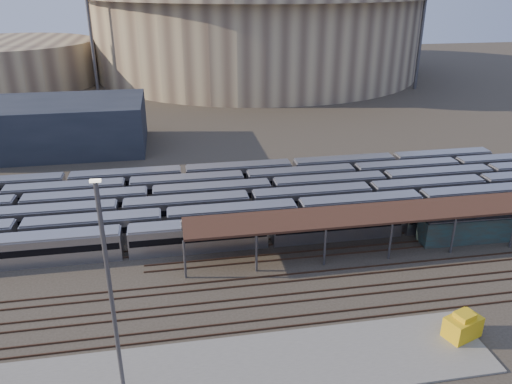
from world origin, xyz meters
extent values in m
plane|color=#383026|center=(0.00, 0.00, 0.00)|extent=(420.00, 420.00, 0.00)
cube|color=gray|center=(-5.00, -15.00, 0.10)|extent=(50.00, 9.00, 0.20)
cube|color=#AEADB2|center=(3.50, 8.00, 1.80)|extent=(112.00, 2.90, 3.60)
cube|color=#AEADB2|center=(8.51, 12.20, 1.80)|extent=(112.00, 2.90, 3.60)
cube|color=#AEADB2|center=(2.36, 16.40, 1.80)|extent=(112.00, 2.90, 3.60)
cube|color=#AEADB2|center=(6.46, 20.60, 1.80)|extent=(112.00, 2.90, 3.60)
cube|color=#AEADB2|center=(2.85, 24.80, 1.80)|extent=(112.00, 2.90, 3.60)
cube|color=#AEADB2|center=(-6.98, 29.00, 1.80)|extent=(112.00, 2.90, 3.60)
cylinder|color=#535257|center=(-8.00, 1.30, 2.50)|extent=(0.30, 0.30, 5.00)
cylinder|color=#535257|center=(-8.00, 6.70, 2.50)|extent=(0.30, 0.30, 5.00)
cylinder|color=#535257|center=(0.57, 1.30, 2.50)|extent=(0.30, 0.30, 5.00)
cylinder|color=#535257|center=(0.57, 6.70, 2.50)|extent=(0.30, 0.30, 5.00)
cylinder|color=#535257|center=(9.14, 1.30, 2.50)|extent=(0.30, 0.30, 5.00)
cylinder|color=#535257|center=(9.14, 6.70, 2.50)|extent=(0.30, 0.30, 5.00)
cylinder|color=#535257|center=(17.71, 1.30, 2.50)|extent=(0.30, 0.30, 5.00)
cylinder|color=#535257|center=(17.71, 6.70, 2.50)|extent=(0.30, 0.30, 5.00)
cylinder|color=#535257|center=(26.29, 1.30, 2.50)|extent=(0.30, 0.30, 5.00)
cylinder|color=#535257|center=(26.29, 6.70, 2.50)|extent=(0.30, 0.30, 5.00)
cylinder|color=#535257|center=(34.86, 6.70, 2.50)|extent=(0.30, 0.30, 5.00)
cube|color=#362316|center=(22.00, 4.00, 5.15)|extent=(60.00, 6.00, 0.30)
cube|color=#4C3323|center=(0.00, -1.75, 0.09)|extent=(170.00, 0.12, 0.18)
cube|color=#4C3323|center=(0.00, -0.25, 0.09)|extent=(170.00, 0.12, 0.18)
cube|color=#4C3323|center=(0.00, -5.75, 0.09)|extent=(170.00, 0.12, 0.18)
cube|color=#4C3323|center=(0.00, -4.25, 0.09)|extent=(170.00, 0.12, 0.18)
cube|color=#4C3323|center=(0.00, -9.75, 0.09)|extent=(170.00, 0.12, 0.18)
cube|color=#4C3323|center=(0.00, -8.25, 0.09)|extent=(170.00, 0.12, 0.18)
cylinder|color=tan|center=(25.00, 140.00, 14.00)|extent=(116.00, 116.00, 28.00)
cylinder|color=tan|center=(-60.00, 130.00, 7.00)|extent=(56.00, 56.00, 14.00)
cube|color=#1E232D|center=(-35.00, 55.00, 5.00)|extent=(42.00, 20.00, 10.00)
cylinder|color=#535257|center=(-30.00, 110.00, 18.00)|extent=(1.00, 1.00, 36.00)
cylinder|color=#535257|center=(70.00, 100.00, 18.00)|extent=(1.00, 1.00, 36.00)
cylinder|color=#535257|center=(-10.00, 160.00, 18.00)|extent=(1.00, 1.00, 36.00)
cube|color=#1C4647|center=(30.98, 4.00, 1.74)|extent=(14.99, 3.25, 3.48)
cylinder|color=#535257|center=(-14.11, -15.63, 9.88)|extent=(0.36, 0.36, 19.37)
cube|color=#FFF2CC|center=(-14.11, -15.63, 19.67)|extent=(0.81, 0.32, 0.20)
cube|color=gold|center=(18.50, -14.29, 1.29)|extent=(4.01, 3.22, 2.18)
camera|label=1|loc=(-8.51, -50.09, 32.98)|focal=35.00mm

